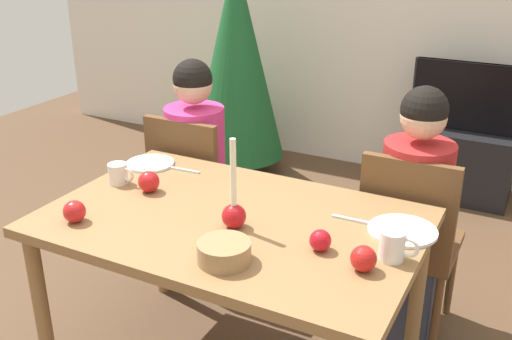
# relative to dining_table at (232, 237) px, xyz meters

# --- Properties ---
(dining_table) EXTENTS (1.40, 0.90, 0.75)m
(dining_table) POSITION_rel_dining_table_xyz_m (0.00, 0.00, 0.00)
(dining_table) COLOR olive
(dining_table) RESTS_ON ground
(chair_left) EXTENTS (0.40, 0.40, 0.90)m
(chair_left) POSITION_rel_dining_table_xyz_m (-0.57, 0.61, -0.15)
(chair_left) COLOR brown
(chair_left) RESTS_ON ground
(chair_right) EXTENTS (0.40, 0.40, 0.90)m
(chair_right) POSITION_rel_dining_table_xyz_m (0.54, 0.61, -0.15)
(chair_right) COLOR brown
(chair_right) RESTS_ON ground
(person_left_child) EXTENTS (0.30, 0.30, 1.17)m
(person_left_child) POSITION_rel_dining_table_xyz_m (-0.57, 0.64, -0.10)
(person_left_child) COLOR #33384C
(person_left_child) RESTS_ON ground
(person_right_child) EXTENTS (0.30, 0.30, 1.17)m
(person_right_child) POSITION_rel_dining_table_xyz_m (0.54, 0.64, -0.10)
(person_right_child) COLOR #33384C
(person_right_child) RESTS_ON ground
(tv_stand) EXTENTS (0.64, 0.40, 0.48)m
(tv_stand) POSITION_rel_dining_table_xyz_m (0.52, 2.30, -0.43)
(tv_stand) COLOR black
(tv_stand) RESTS_ON ground
(tv) EXTENTS (0.79, 0.05, 0.46)m
(tv) POSITION_rel_dining_table_xyz_m (0.52, 2.30, 0.04)
(tv) COLOR black
(tv) RESTS_ON tv_stand
(christmas_tree) EXTENTS (0.70, 0.70, 1.68)m
(christmas_tree) POSITION_rel_dining_table_xyz_m (-1.08, 1.99, 0.20)
(christmas_tree) COLOR brown
(christmas_tree) RESTS_ON ground
(candle_centerpiece) EXTENTS (0.09, 0.09, 0.34)m
(candle_centerpiece) POSITION_rel_dining_table_xyz_m (0.05, -0.06, 0.15)
(candle_centerpiece) COLOR red
(candle_centerpiece) RESTS_ON dining_table
(plate_left) EXTENTS (0.22, 0.22, 0.01)m
(plate_left) POSITION_rel_dining_table_xyz_m (-0.59, 0.29, 0.09)
(plate_left) COLOR silver
(plate_left) RESTS_ON dining_table
(plate_right) EXTENTS (0.25, 0.25, 0.01)m
(plate_right) POSITION_rel_dining_table_xyz_m (0.60, 0.18, 0.09)
(plate_right) COLOR silver
(plate_right) RESTS_ON dining_table
(mug_left) EXTENTS (0.12, 0.08, 0.09)m
(mug_left) POSITION_rel_dining_table_xyz_m (-0.58, 0.06, 0.13)
(mug_left) COLOR silver
(mug_left) RESTS_ON dining_table
(mug_right) EXTENTS (0.13, 0.08, 0.10)m
(mug_right) POSITION_rel_dining_table_xyz_m (0.62, -0.02, 0.14)
(mug_right) COLOR white
(mug_right) RESTS_ON dining_table
(fork_left) EXTENTS (0.18, 0.02, 0.01)m
(fork_left) POSITION_rel_dining_table_xyz_m (-0.43, 0.30, 0.09)
(fork_left) COLOR silver
(fork_left) RESTS_ON dining_table
(fork_right) EXTENTS (0.18, 0.02, 0.01)m
(fork_right) POSITION_rel_dining_table_xyz_m (0.42, 0.19, 0.09)
(fork_right) COLOR silver
(fork_right) RESTS_ON dining_table
(bowl_walnuts) EXTENTS (0.18, 0.18, 0.07)m
(bowl_walnuts) POSITION_rel_dining_table_xyz_m (0.13, -0.28, 0.12)
(bowl_walnuts) COLOR #99754C
(bowl_walnuts) RESTS_ON dining_table
(apple_near_candle) EXTENTS (0.07, 0.07, 0.07)m
(apple_near_candle) POSITION_rel_dining_table_xyz_m (0.38, -0.07, 0.12)
(apple_near_candle) COLOR red
(apple_near_candle) RESTS_ON dining_table
(apple_by_left_plate) EXTENTS (0.08, 0.08, 0.08)m
(apple_by_left_plate) POSITION_rel_dining_table_xyz_m (-0.50, -0.29, 0.13)
(apple_by_left_plate) COLOR red
(apple_by_left_plate) RESTS_ON dining_table
(apple_by_right_mug) EXTENTS (0.09, 0.09, 0.09)m
(apple_by_right_mug) POSITION_rel_dining_table_xyz_m (0.55, -0.12, 0.13)
(apple_by_right_mug) COLOR red
(apple_by_right_mug) RESTS_ON dining_table
(apple_far_edge) EXTENTS (0.09, 0.09, 0.09)m
(apple_far_edge) POSITION_rel_dining_table_xyz_m (-0.42, 0.05, 0.13)
(apple_far_edge) COLOR red
(apple_far_edge) RESTS_ON dining_table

